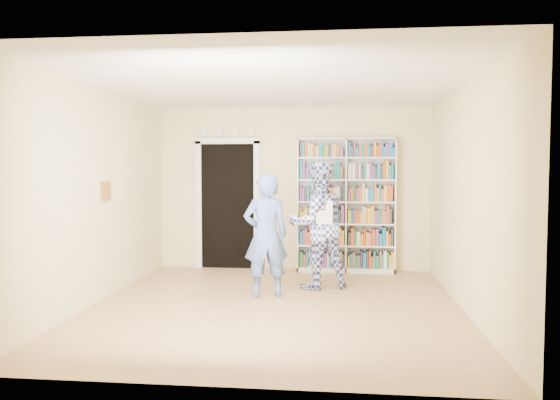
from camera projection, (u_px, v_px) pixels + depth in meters
The scene contains 11 objects.
floor at pixel (275, 306), 6.69m from camera, with size 5.00×5.00×0.00m, color #A1794E.
ceiling at pixel (275, 84), 6.53m from camera, with size 5.00×5.00×0.00m, color white.
wall_back at pixel (293, 189), 9.09m from camera, with size 4.50×4.50×0.00m, color beige.
wall_left at pixel (98, 196), 6.85m from camera, with size 5.00×5.00×0.00m, color beige.
wall_right at pixel (466, 198), 6.37m from camera, with size 5.00×5.00×0.00m, color beige.
bookshelf at pixel (346, 205), 8.86m from camera, with size 1.58×0.30×2.18m.
doorway at pixel (228, 199), 9.20m from camera, with size 1.10×0.08×2.43m.
wall_art at pixel (106, 191), 7.05m from camera, with size 0.03×0.25×0.25m, color brown.
man_blue at pixel (266, 235), 7.16m from camera, with size 0.59×0.39×1.62m, color #5570BD.
man_plaid at pixel (318, 225), 7.67m from camera, with size 0.88×0.68×1.80m, color navy.
paper_sheet at pixel (324, 212), 7.40m from camera, with size 0.23×0.01×0.32m, color white.
Camera 1 is at (0.77, -6.56, 1.70)m, focal length 35.00 mm.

